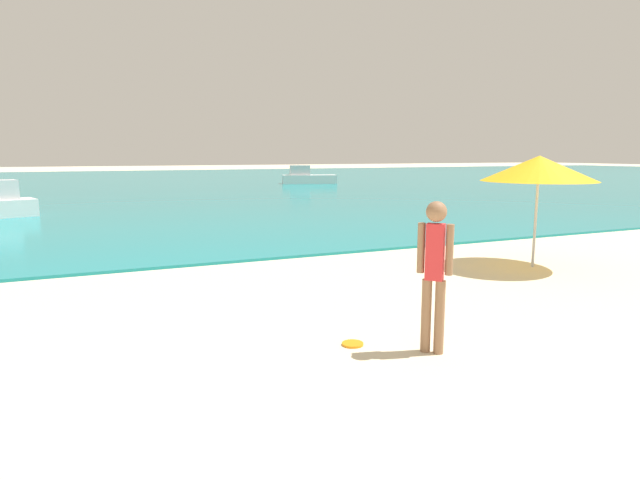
{
  "coord_description": "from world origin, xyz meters",
  "views": [
    {
      "loc": [
        -2.73,
        1.2,
        2.16
      ],
      "look_at": [
        0.18,
        7.89,
        0.96
      ],
      "focal_mm": 29.64,
      "sensor_mm": 36.0,
      "label": 1
    }
  ],
  "objects_px": {
    "frisbee": "(353,344)",
    "boat_far": "(307,177)",
    "beach_umbrella": "(539,169)",
    "person_standing": "(434,268)"
  },
  "relations": [
    {
      "from": "person_standing",
      "to": "frisbee",
      "type": "relative_size",
      "value": 6.76
    },
    {
      "from": "frisbee",
      "to": "boat_far",
      "type": "bearing_deg",
      "value": 68.76
    },
    {
      "from": "boat_far",
      "to": "beach_umbrella",
      "type": "bearing_deg",
      "value": -87.85
    },
    {
      "from": "person_standing",
      "to": "frisbee",
      "type": "xyz_separation_m",
      "value": [
        -0.7,
        0.54,
        -0.93
      ]
    },
    {
      "from": "person_standing",
      "to": "boat_far",
      "type": "distance_m",
      "value": 32.02
    },
    {
      "from": "beach_umbrella",
      "to": "frisbee",
      "type": "bearing_deg",
      "value": -154.98
    },
    {
      "from": "boat_far",
      "to": "beach_umbrella",
      "type": "distance_m",
      "value": 27.98
    },
    {
      "from": "frisbee",
      "to": "beach_umbrella",
      "type": "height_order",
      "value": "beach_umbrella"
    },
    {
      "from": "boat_far",
      "to": "beach_umbrella",
      "type": "height_order",
      "value": "beach_umbrella"
    },
    {
      "from": "person_standing",
      "to": "boat_far",
      "type": "relative_size",
      "value": 0.42
    }
  ]
}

